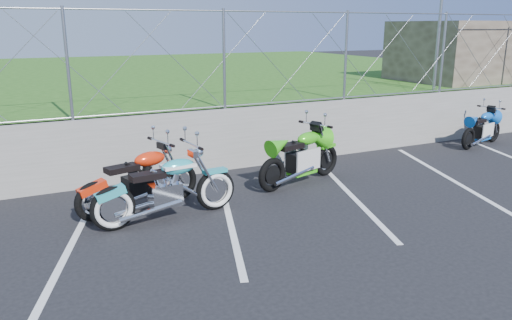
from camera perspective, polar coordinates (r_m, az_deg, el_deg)
name	(u,v)px	position (r m, az deg, el deg)	size (l,w,h in m)	color
ground	(255,237)	(7.33, -0.10, -8.79)	(90.00, 90.00, 0.00)	black
retaining_wall	(180,144)	(10.23, -8.70, 1.84)	(30.00, 0.22, 1.30)	slate
grass_field	(99,89)	(19.88, -17.52, 7.73)	(30.00, 20.00, 1.30)	#255216
stone_building	(476,50)	(17.71, 23.83, 11.38)	(5.00, 3.00, 1.80)	brown
chain_link_fence	(176,61)	(9.99, -9.08, 11.09)	(28.00, 0.03, 2.00)	gray
sign_pole	(439,32)	(14.18, 20.16, 13.55)	(0.08, 0.08, 3.00)	gray
parking_lines	(292,203)	(8.67, 4.17, -4.93)	(18.29, 4.31, 0.01)	silver
cruiser_turquoise	(168,190)	(7.93, -10.00, -3.45)	(2.39, 0.75, 1.19)	black
naked_orange	(141,182)	(8.44, -12.98, -2.47)	(2.18, 0.83, 1.11)	black
sportbike_green	(302,159)	(9.66, 5.23, 0.15)	(2.12, 0.86, 1.13)	black
sportbike_blue	(482,130)	(13.91, 24.46, 3.18)	(1.83, 0.68, 0.96)	black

